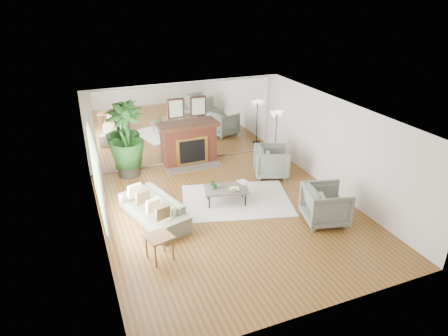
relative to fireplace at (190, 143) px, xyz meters
name	(u,v)px	position (x,y,z in m)	size (l,w,h in m)	color
ground	(231,213)	(0.00, -3.26, -0.66)	(7.00, 7.00, 0.00)	brown
wall_left	(98,189)	(-2.99, -3.26, 0.59)	(0.02, 7.00, 2.50)	silver
wall_right	(339,149)	(2.99, -3.26, 0.59)	(0.02, 7.00, 2.50)	silver
wall_back	(187,123)	(0.00, 0.23, 0.59)	(6.00, 0.02, 2.50)	silver
mirror_panel	(187,123)	(0.00, 0.21, 0.59)	(5.40, 0.04, 2.40)	silver
window_panel	(97,177)	(-2.96, -2.86, 0.69)	(0.04, 2.40, 1.50)	#B2E09E
fireplace	(190,143)	(0.00, 0.00, 0.00)	(1.85, 0.83, 2.05)	brown
area_rug	(236,200)	(0.36, -2.73, -0.64)	(2.73, 1.95, 0.03)	silver
coffee_table	(226,190)	(0.07, -2.76, -0.26)	(1.21, 0.89, 0.43)	#6B5E55
sofa	(153,209)	(-1.82, -2.86, -0.36)	(2.06, 0.81, 0.60)	gray
armchair_back	(272,162)	(1.91, -1.71, -0.22)	(0.93, 0.96, 0.88)	gray
armchair_front	(326,205)	(1.89, -4.40, -0.22)	(0.95, 0.98, 0.89)	gray
side_table	(159,240)	(-2.03, -4.36, -0.20)	(0.59, 0.59, 0.55)	brown
potted_ficus	(126,139)	(-1.92, -0.16, 0.48)	(1.31, 1.31, 2.12)	#2A261F
floor_lamp	(277,118)	(2.70, -0.49, 0.63)	(0.49, 0.27, 1.51)	black
tabletop_plant	(214,184)	(-0.21, -2.67, -0.09)	(0.24, 0.21, 0.27)	#2C6424
fruit_bowl	(234,190)	(0.20, -2.95, -0.20)	(0.25, 0.25, 0.06)	brown
book	(240,183)	(0.49, -2.66, -0.21)	(0.23, 0.31, 0.02)	brown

